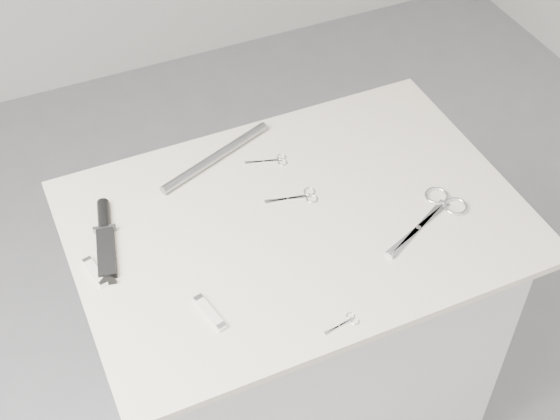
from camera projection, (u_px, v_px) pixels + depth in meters
name	position (u px, v px, depth m)	size (l,w,h in m)	color
plinth	(295.00, 339.00, 2.08)	(0.90, 0.60, 0.90)	silver
display_board	(297.00, 221.00, 1.75)	(1.00, 0.70, 0.02)	beige
large_shears	(436.00, 210.00, 1.76)	(0.24, 0.16, 0.01)	silver
embroidery_scissors_a	(301.00, 197.00, 1.79)	(0.12, 0.06, 0.00)	silver
embroidery_scissors_b	(273.00, 161.00, 1.88)	(0.10, 0.05, 0.00)	silver
tiny_scissors	(345.00, 323.00, 1.54)	(0.08, 0.03, 0.00)	silver
sheathed_knife	(105.00, 235.00, 1.70)	(0.08, 0.23, 0.03)	black
pocket_knife_a	(210.00, 312.00, 1.55)	(0.04, 0.10, 0.01)	beige
pocket_knife_b	(95.00, 272.00, 1.63)	(0.04, 0.09, 0.01)	beige
metal_rail	(216.00, 157.00, 1.87)	(0.02, 0.02, 0.33)	gray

